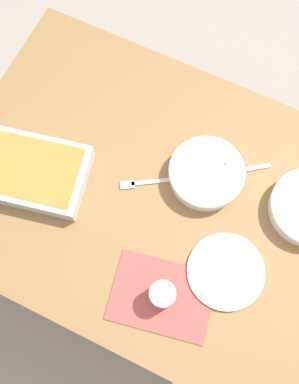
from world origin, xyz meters
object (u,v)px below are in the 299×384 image
drink_cup (162,295)px  spoon_by_stew (234,171)px  side_plate (226,271)px  stew_bowl (206,173)px  baking_dish (35,172)px  fork_on_table (145,183)px

drink_cup → spoon_by_stew: 0.43m
spoon_by_stew → side_plate: bearing=-72.3°
stew_bowl → baking_dish: baking_dish is taller
side_plate → baking_dish: bearing=178.1°
baking_dish → fork_on_table: size_ratio=2.13×
drink_cup → side_plate: drink_cup is taller
baking_dish → drink_cup: size_ratio=3.99×
side_plate → spoon_by_stew: size_ratio=1.44×
side_plate → drink_cup: bearing=-134.0°
stew_bowl → spoon_by_stew: bearing=35.8°
stew_bowl → spoon_by_stew: stew_bowl is taller
baking_dish → fork_on_table: baking_dish is taller
drink_cup → spoon_by_stew: (0.04, 0.43, -0.03)m
side_plate → fork_on_table: side_plate is taller
side_plate → spoon_by_stew: 0.30m
stew_bowl → drink_cup: drink_cup is taller
spoon_by_stew → fork_on_table: bearing=-146.8°
baking_dish → side_plate: (0.62, -0.02, -0.03)m
stew_bowl → fork_on_table: stew_bowl is taller
baking_dish → drink_cup: bearing=-18.1°
stew_bowl → baking_dish: size_ratio=0.66×
spoon_by_stew → fork_on_table: (-0.23, -0.15, -0.00)m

